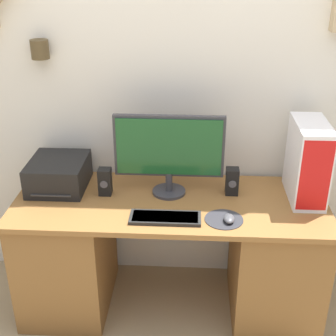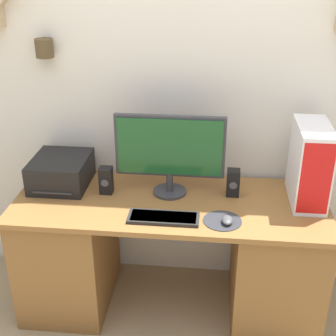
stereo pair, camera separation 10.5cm
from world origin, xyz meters
name	(u,v)px [view 1 (the left image)]	position (x,y,z in m)	size (l,w,h in m)	color
wall_back	(172,70)	(-0.01, 0.72, 1.38)	(6.40, 0.15, 2.86)	silver
desk	(170,253)	(0.00, 0.33, 0.38)	(1.74, 0.67, 0.74)	brown
monitor	(169,150)	(-0.01, 0.43, 1.00)	(0.61, 0.19, 0.46)	#333338
keyboard	(165,218)	(-0.01, 0.14, 0.75)	(0.37, 0.13, 0.02)	black
mousepad	(224,219)	(0.29, 0.15, 0.74)	(0.20, 0.20, 0.00)	#2D2D33
mouse	(229,219)	(0.31, 0.13, 0.76)	(0.06, 0.09, 0.03)	#4C4C51
computer_tower	(308,161)	(0.75, 0.42, 0.95)	(0.18, 0.37, 0.44)	white
printer	(59,174)	(-0.66, 0.46, 0.82)	(0.32, 0.36, 0.17)	black
speaker_left	(105,182)	(-0.37, 0.39, 0.81)	(0.07, 0.07, 0.16)	black
speaker_right	(232,181)	(0.35, 0.44, 0.81)	(0.07, 0.07, 0.16)	black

